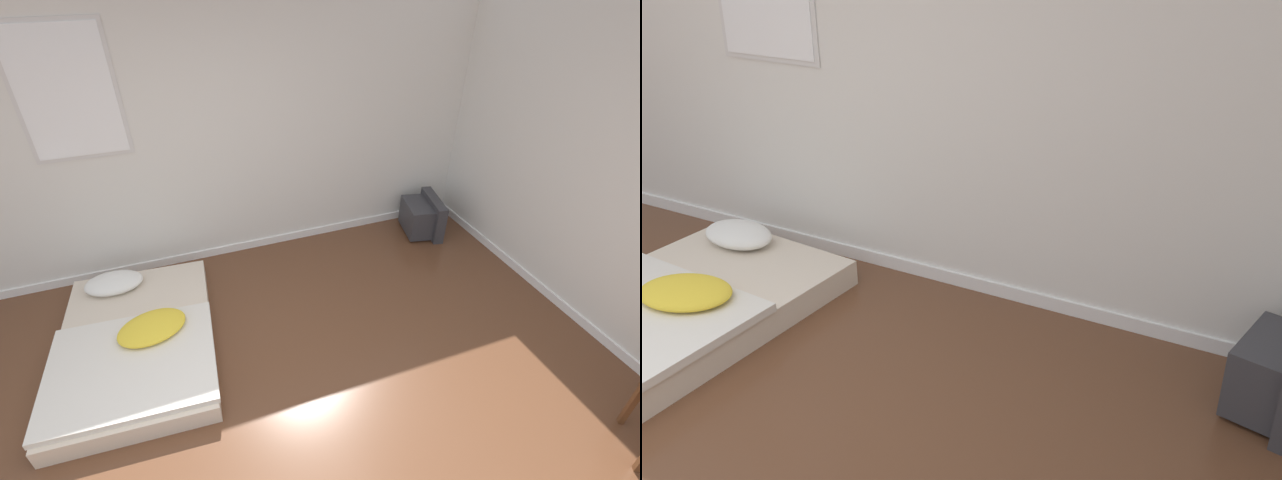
# 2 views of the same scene
# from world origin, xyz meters

# --- Properties ---
(wall_back) EXTENTS (8.34, 0.08, 2.60)m
(wall_back) POSITION_xyz_m (-0.01, 2.61, 1.29)
(wall_back) COLOR silver
(wall_back) RESTS_ON ground_plane
(mattress_bed) EXTENTS (1.36, 1.88, 0.31)m
(mattress_bed) POSITION_xyz_m (-0.84, 1.41, 0.12)
(mattress_bed) COLOR beige
(mattress_bed) RESTS_ON ground_plane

